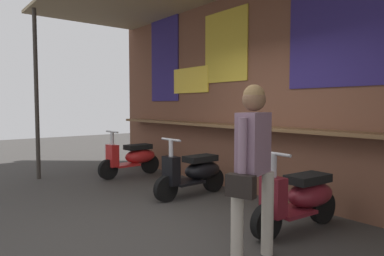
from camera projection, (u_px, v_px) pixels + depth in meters
ground_plane at (178, 226)px, 4.26m from camera, size 26.46×26.46×0.00m
market_stall_facade at (274, 72)px, 5.25m from camera, size 9.45×2.82×3.50m
scooter_red at (133, 157)px, 7.30m from camera, size 0.46×1.40×0.97m
scooter_black at (195, 172)px, 5.69m from camera, size 0.46×1.40×0.97m
scooter_maroon at (301, 197)px, 4.12m from camera, size 0.49×1.40×0.97m
shopper_with_handbag at (253, 154)px, 3.30m from camera, size 0.42×0.66×1.67m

